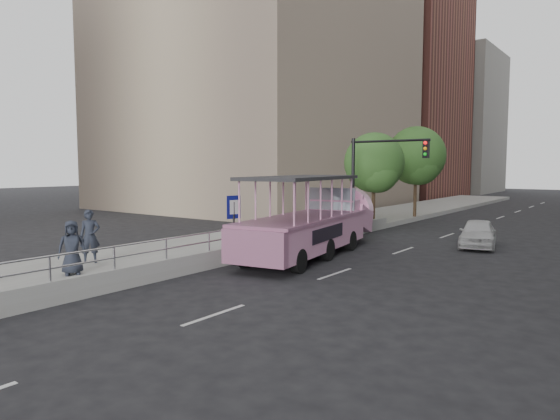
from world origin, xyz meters
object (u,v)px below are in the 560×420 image
object	(u,v)px
parking_sign	(234,222)
street_tree_far	(417,158)
pedestrian_far	(72,248)
street_tree_near	(375,165)
pedestrian_near	(90,236)
traffic_signal	(374,171)
car	(478,233)
duck_boat	(314,225)

from	to	relation	value
parking_sign	street_tree_far	size ratio (longest dim) A/B	0.41
pedestrian_far	street_tree_near	world-z (taller)	street_tree_near
pedestrian_near	pedestrian_far	world-z (taller)	pedestrian_near
parking_sign	traffic_signal	distance (m)	9.73
pedestrian_far	traffic_signal	distance (m)	15.29
car	traffic_signal	bearing A→B (deg)	173.57
duck_boat	car	world-z (taller)	duck_boat
pedestrian_far	pedestrian_near	bearing A→B (deg)	71.28
parking_sign	traffic_signal	world-z (taller)	traffic_signal
pedestrian_far	parking_sign	xyz separation A→B (m)	(2.16, 5.26, 0.51)
street_tree_near	street_tree_far	xyz separation A→B (m)	(0.20, 6.00, 0.49)
street_tree_near	parking_sign	bearing A→B (deg)	-87.77
car	pedestrian_near	bearing A→B (deg)	-137.17
parking_sign	traffic_signal	size ratio (longest dim) A/B	0.51
pedestrian_far	street_tree_far	size ratio (longest dim) A/B	0.27
street_tree_near	street_tree_far	world-z (taller)	street_tree_far
duck_boat	car	distance (m)	7.96
duck_boat	pedestrian_far	size ratio (longest dim) A/B	5.94
pedestrian_near	traffic_signal	bearing A→B (deg)	13.65
parking_sign	street_tree_far	bearing A→B (deg)	90.92
pedestrian_near	traffic_signal	xyz separation A→B (m)	(4.57, 13.28, 2.25)
duck_boat	pedestrian_near	world-z (taller)	duck_boat
duck_boat	street_tree_far	distance (m)	15.35
duck_boat	parking_sign	world-z (taller)	duck_boat
pedestrian_far	street_tree_near	size ratio (longest dim) A/B	0.30
street_tree_near	street_tree_far	distance (m)	6.02
duck_boat	street_tree_near	bearing A→B (deg)	99.79
duck_boat	traffic_signal	distance (m)	5.99
duck_boat	traffic_signal	bearing A→B (deg)	89.51
parking_sign	street_tree_near	world-z (taller)	street_tree_near
car	street_tree_far	size ratio (longest dim) A/B	0.59
parking_sign	pedestrian_near	bearing A→B (deg)	-132.61
pedestrian_far	traffic_signal	xyz separation A→B (m)	(3.25, 14.76, 2.33)
duck_boat	street_tree_near	xyz separation A→B (m)	(-1.55, 8.98, 2.58)
traffic_signal	street_tree_far	xyz separation A→B (m)	(-1.40, 9.43, 0.81)
traffic_signal	street_tree_near	distance (m)	3.80
car	traffic_signal	size ratio (longest dim) A/B	0.73
pedestrian_far	street_tree_far	world-z (taller)	street_tree_far
parking_sign	street_tree_near	bearing A→B (deg)	92.23
parking_sign	street_tree_far	distance (m)	19.11
car	parking_sign	xyz separation A→B (m)	(-6.17, -10.01, 1.02)
street_tree_far	car	bearing A→B (deg)	-54.03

